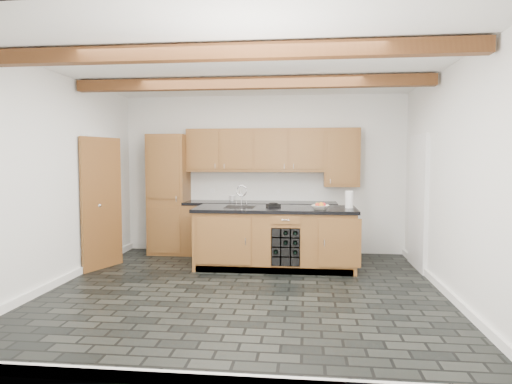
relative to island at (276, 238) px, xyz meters
The scene contains 10 objects.
ground 1.40m from the island, 103.44° to the right, with size 5.00×5.00×0.00m, color black.
room_shell 1.36m from the island, 117.47° to the right, with size 5.01×5.00×5.00m.
back_cabinetry 1.28m from the island, 125.62° to the left, with size 3.65×0.62×2.20m.
island is the anchor object (origin of this frame).
faucet 0.75m from the island, behind, with size 0.45×0.40×0.34m.
kitchen_scale 0.50m from the island, 120.00° to the left, with size 0.24×0.19×0.06m.
fruit_bowl 0.86m from the island, 16.43° to the right, with size 0.26×0.26×0.06m, color silver.
fruit_cluster 0.88m from the island, 16.42° to the right, with size 0.16×0.17×0.07m.
paper_towel 1.26m from the island, ahead, with size 0.12×0.12×0.26m, color white.
mug 1.43m from the island, 129.14° to the left, with size 0.11×0.11×0.10m, color white.
Camera 1 is at (0.76, -5.65, 1.65)m, focal length 32.00 mm.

